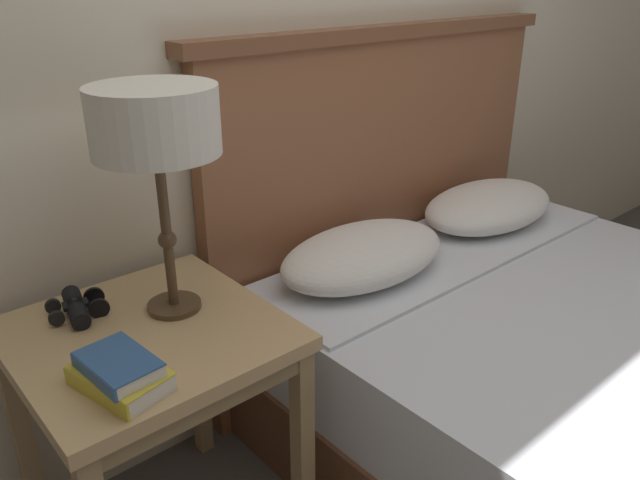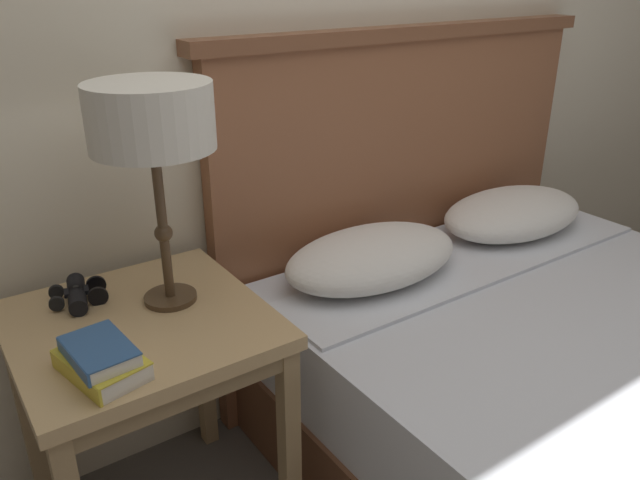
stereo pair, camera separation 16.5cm
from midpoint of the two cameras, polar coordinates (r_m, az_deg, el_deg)
wall_back at (r=1.93m, az=-1.01°, el=19.54°), size 8.00×0.06×2.60m
nightstand at (r=1.58m, az=-12.99°, el=-9.94°), size 0.58×0.58×0.68m
bed at (r=2.01m, az=26.81°, el=-13.51°), size 1.60×1.97×1.27m
table_lamp at (r=1.43m, az=-11.97°, el=10.38°), size 0.28×0.28×0.54m
book_on_nightstand at (r=1.34m, az=-16.05°, el=-11.06°), size 0.16×0.22×0.04m
book_stacked_on_top at (r=1.32m, az=-16.25°, el=-9.88°), size 0.13×0.18×0.03m
binoculars_pair at (r=1.63m, az=-18.62°, el=-4.77°), size 0.15×0.16×0.05m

